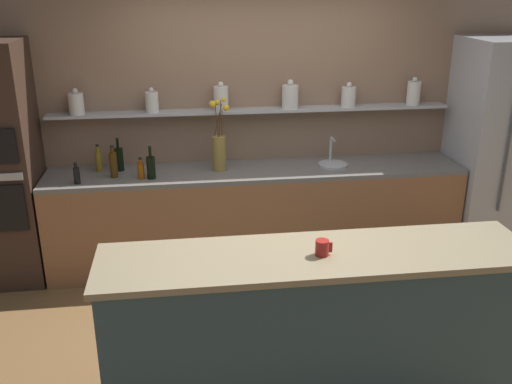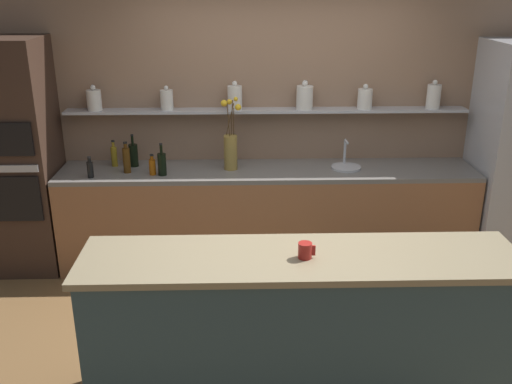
{
  "view_description": "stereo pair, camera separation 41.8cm",
  "coord_description": "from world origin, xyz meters",
  "views": [
    {
      "loc": [
        -0.76,
        -3.6,
        2.53
      ],
      "look_at": [
        -0.24,
        0.29,
        1.06
      ],
      "focal_mm": 40.0,
      "sensor_mm": 36.0,
      "label": 1
    },
    {
      "loc": [
        -0.35,
        -3.63,
        2.53
      ],
      "look_at": [
        -0.24,
        0.29,
        1.06
      ],
      "focal_mm": 40.0,
      "sensor_mm": 36.0,
      "label": 2
    }
  ],
  "objects": [
    {
      "name": "coffee_mug",
      "position": [
        0.02,
        -0.7,
        1.07
      ],
      "size": [
        0.1,
        0.08,
        0.09
      ],
      "color": "maroon",
      "rests_on": "island_counter"
    },
    {
      "name": "oven_tower",
      "position": [
        -2.3,
        1.24,
        1.04
      ],
      "size": [
        0.6,
        0.64,
        2.08
      ],
      "color": "#3D281E",
      "rests_on": "ground_plane"
    },
    {
      "name": "ground_plane",
      "position": [
        0.0,
        0.0,
        0.0
      ],
      "size": [
        12.0,
        12.0,
        0.0
      ],
      "primitive_type": "plane",
      "color": "brown"
    },
    {
      "name": "back_wall_unit",
      "position": [
        -0.0,
        1.6,
        1.3
      ],
      "size": [
        5.2,
        0.28,
        2.6
      ],
      "color": "#937056",
      "rests_on": "ground_plane"
    },
    {
      "name": "refrigerator",
      "position": [
        2.19,
        1.2,
        1.02
      ],
      "size": [
        0.81,
        0.73,
        2.04
      ],
      "color": "#B7B7BC",
      "rests_on": "ground_plane"
    },
    {
      "name": "bottle_oil_2",
      "position": [
        -1.5,
        1.37,
        1.02
      ],
      "size": [
        0.05,
        0.05,
        0.24
      ],
      "color": "olive",
      "rests_on": "back_counter_unit"
    },
    {
      "name": "flower_vase",
      "position": [
        -0.44,
        1.25,
        1.12
      ],
      "size": [
        0.18,
        0.13,
        0.65
      ],
      "color": "olive",
      "rests_on": "back_counter_unit"
    },
    {
      "name": "back_counter_unit",
      "position": [
        -0.11,
        1.24,
        0.46
      ],
      "size": [
        3.74,
        0.62,
        0.92
      ],
      "color": "#99603D",
      "rests_on": "ground_plane"
    },
    {
      "name": "bottle_spirit_1",
      "position": [
        -1.35,
        1.18,
        1.04
      ],
      "size": [
        0.06,
        0.06,
        0.28
      ],
      "color": "#4C2D0C",
      "rests_on": "back_counter_unit"
    },
    {
      "name": "bottle_wine_3",
      "position": [
        -1.03,
        1.1,
        1.02
      ],
      "size": [
        0.07,
        0.07,
        0.29
      ],
      "color": "black",
      "rests_on": "back_counter_unit"
    },
    {
      "name": "island_counter",
      "position": [
        0.0,
        -0.67,
        0.51
      ],
      "size": [
        2.59,
        0.61,
        1.02
      ],
      "color": "#334C56",
      "rests_on": "ground_plane"
    },
    {
      "name": "sink_fixture",
      "position": [
        0.6,
        1.25,
        0.95
      ],
      "size": [
        0.27,
        0.27,
        0.25
      ],
      "color": "#B7B7BC",
      "rests_on": "back_counter_unit"
    },
    {
      "name": "bottle_wine_4",
      "position": [
        -1.32,
        1.36,
        1.03
      ],
      "size": [
        0.08,
        0.08,
        0.3
      ],
      "color": "black",
      "rests_on": "back_counter_unit"
    },
    {
      "name": "bottle_sauce_5",
      "position": [
        -1.12,
        1.11,
        1.0
      ],
      "size": [
        0.06,
        0.06,
        0.19
      ],
      "color": "#9E4C0A",
      "rests_on": "back_counter_unit"
    },
    {
      "name": "bottle_sauce_0",
      "position": [
        -1.64,
        1.06,
        1.0
      ],
      "size": [
        0.05,
        0.05,
        0.19
      ],
      "color": "black",
      "rests_on": "back_counter_unit"
    }
  ]
}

